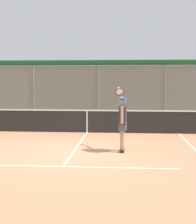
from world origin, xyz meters
TOP-DOWN VIEW (x-y plane):
  - ground_plane at (0.00, 0.00)m, footprint 60.00×60.00m
  - court_line_markings at (0.00, 1.82)m, footprint 7.68×9.95m
  - fence_backdrop at (-0.00, -10.50)m, footprint 18.75×1.37m
  - tennis_net at (0.00, -3.88)m, footprint 9.87×0.09m
  - tennis_player at (-1.51, -0.37)m, footprint 0.41×1.41m

SIDE VIEW (x-z plane):
  - ground_plane at x=0.00m, z-range 0.00..0.00m
  - court_line_markings at x=0.00m, z-range 0.00..0.01m
  - tennis_net at x=0.00m, z-range -0.04..1.03m
  - tennis_player at x=-1.51m, z-range 0.00..1.98m
  - fence_backdrop at x=0.00m, z-range -0.01..3.36m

